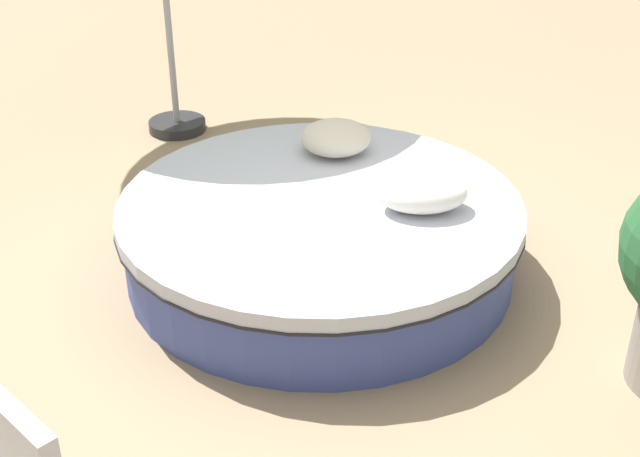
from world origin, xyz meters
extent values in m
plane|color=#9E8466|center=(0.00, 0.00, 0.00)|extent=(16.00, 16.00, 0.00)
cylinder|color=#38478C|center=(0.00, 0.00, 0.18)|extent=(2.16, 2.16, 0.36)
cylinder|color=black|center=(0.00, 0.00, 0.36)|extent=(2.24, 2.24, 0.02)
cylinder|color=#B2B7C6|center=(0.00, 0.00, 0.40)|extent=(2.23, 2.23, 0.09)
ellipsoid|color=white|center=(-0.54, 0.14, 0.54)|extent=(0.48, 0.32, 0.19)
ellipsoid|color=beige|center=(-0.14, -0.62, 0.54)|extent=(0.43, 0.40, 0.20)
cylinder|color=#262628|center=(0.97, -2.11, 0.04)|extent=(0.44, 0.44, 0.08)
camera|label=1|loc=(0.28, 4.10, 2.59)|focal=47.51mm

